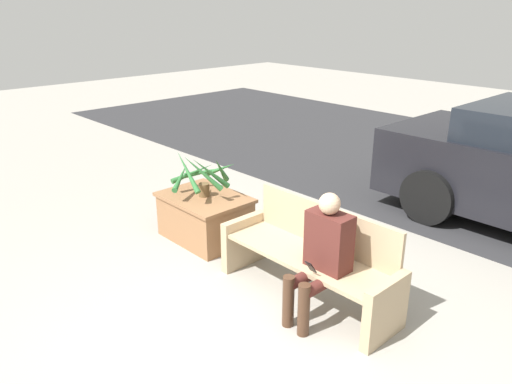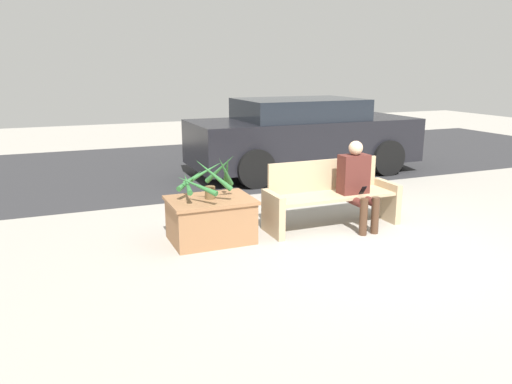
{
  "view_description": "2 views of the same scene",
  "coord_description": "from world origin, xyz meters",
  "px_view_note": "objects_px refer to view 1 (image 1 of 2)",
  "views": [
    {
      "loc": [
        2.67,
        -2.3,
        2.67
      ],
      "look_at": [
        -1.14,
        1.26,
        0.69
      ],
      "focal_mm": 35.0,
      "sensor_mm": 36.0,
      "label": 1
    },
    {
      "loc": [
        -3.49,
        -4.71,
        2.12
      ],
      "look_at": [
        -1.14,
        0.96,
        0.58
      ],
      "focal_mm": 35.0,
      "sensor_mm": 36.0,
      "label": 2
    }
  ],
  "objects_px": {
    "bench": "(311,256)",
    "potted_plant": "(203,174)",
    "planter_box": "(205,216)",
    "person_seated": "(322,252)"
  },
  "relations": [
    {
      "from": "bench",
      "to": "potted_plant",
      "type": "distance_m",
      "value": 1.75
    },
    {
      "from": "planter_box",
      "to": "potted_plant",
      "type": "relative_size",
      "value": 1.25
    },
    {
      "from": "potted_plant",
      "to": "person_seated",
      "type": "bearing_deg",
      "value": -6.73
    },
    {
      "from": "person_seated",
      "to": "planter_box",
      "type": "height_order",
      "value": "person_seated"
    },
    {
      "from": "bench",
      "to": "person_seated",
      "type": "xyz_separation_m",
      "value": [
        0.29,
        -0.19,
        0.22
      ]
    },
    {
      "from": "planter_box",
      "to": "bench",
      "type": "bearing_deg",
      "value": -1.22
    },
    {
      "from": "planter_box",
      "to": "potted_plant",
      "type": "height_order",
      "value": "potted_plant"
    },
    {
      "from": "bench",
      "to": "person_seated",
      "type": "distance_m",
      "value": 0.41
    },
    {
      "from": "bench",
      "to": "person_seated",
      "type": "height_order",
      "value": "person_seated"
    },
    {
      "from": "bench",
      "to": "person_seated",
      "type": "relative_size",
      "value": 1.58
    }
  ]
}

